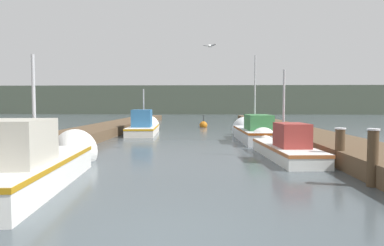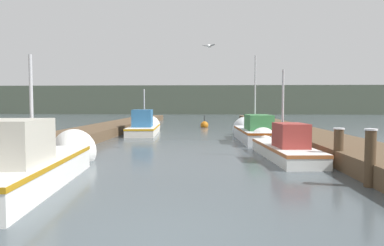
% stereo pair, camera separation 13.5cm
% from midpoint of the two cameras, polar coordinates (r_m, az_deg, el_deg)
% --- Properties ---
extents(dock_left, '(2.50, 40.00, 0.53)m').
position_cam_midpoint_polar(dock_left, '(21.41, -15.34, -1.26)').
color(dock_left, brown).
rests_on(dock_left, ground_plane).
extents(dock_right, '(2.50, 40.00, 0.53)m').
position_cam_midpoint_polar(dock_right, '(21.04, 16.07, -1.35)').
color(dock_right, brown).
rests_on(dock_right, ground_plane).
extents(distant_shore_ridge, '(120.00, 16.00, 5.06)m').
position_cam_midpoint_polar(distant_shore_ridge, '(67.40, 1.57, 3.81)').
color(distant_shore_ridge, '#4C5647').
rests_on(distant_shore_ridge, ground_plane).
extents(fishing_boat_0, '(2.13, 6.37, 3.47)m').
position_cam_midpoint_polar(fishing_boat_0, '(9.17, -24.46, -5.96)').
color(fishing_boat_0, silver).
rests_on(fishing_boat_0, ground_plane).
extents(fishing_boat_1, '(1.70, 5.72, 3.50)m').
position_cam_midpoint_polar(fishing_boat_1, '(12.98, 14.31, -3.71)').
color(fishing_boat_1, silver).
rests_on(fishing_boat_1, ground_plane).
extents(fishing_boat_2, '(1.83, 6.46, 4.82)m').
position_cam_midpoint_polar(fishing_boat_2, '(18.38, 9.94, -1.35)').
color(fishing_boat_2, silver).
rests_on(fishing_boat_2, ground_plane).
extents(fishing_boat_3, '(2.02, 6.22, 3.34)m').
position_cam_midpoint_polar(fishing_boat_3, '(22.26, -8.09, -0.62)').
color(fishing_boat_3, silver).
rests_on(fishing_boat_3, ground_plane).
extents(mooring_piling_0, '(0.28, 0.28, 1.34)m').
position_cam_midpoint_polar(mooring_piling_0, '(8.88, 27.50, -5.11)').
color(mooring_piling_0, '#473523').
rests_on(mooring_piling_0, ground_plane).
extents(mooring_piling_1, '(0.30, 0.30, 1.01)m').
position_cam_midpoint_polar(mooring_piling_1, '(25.70, 11.13, 0.09)').
color(mooring_piling_1, '#473523').
rests_on(mooring_piling_1, ground_plane).
extents(mooring_piling_2, '(0.31, 0.31, 1.20)m').
position_cam_midpoint_polar(mooring_piling_2, '(11.01, 23.11, -3.82)').
color(mooring_piling_2, '#473523').
rests_on(mooring_piling_2, ground_plane).
extents(mooring_piling_3, '(0.26, 0.26, 0.99)m').
position_cam_midpoint_polar(mooring_piling_3, '(13.53, 17.93, -2.88)').
color(mooring_piling_3, '#473523').
rests_on(mooring_piling_3, ground_plane).
extents(channel_buoy, '(0.63, 0.63, 1.13)m').
position_cam_midpoint_polar(channel_buoy, '(27.37, 1.77, -0.36)').
color(channel_buoy, '#BF6513').
rests_on(channel_buoy, ground_plane).
extents(seagull_lead, '(0.54, 0.37, 0.12)m').
position_cam_midpoint_polar(seagull_lead, '(14.02, 2.71, 12.70)').
color(seagull_lead, white).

